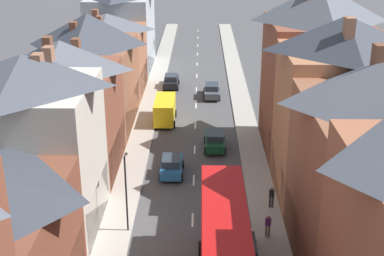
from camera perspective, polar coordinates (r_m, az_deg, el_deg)
The scene contains 14 objects.
pavement_left at distance 55.64m, azimuth -4.88°, elevation 1.13°, with size 2.20×104.00×0.14m, color #A8A399.
pavement_right at distance 55.55m, azimuth 5.65°, elevation 1.07°, with size 2.20×104.00×0.14m, color #A8A399.
centre_line_dashes at distance 53.51m, azimuth 0.36°, elevation 0.29°, with size 0.14×97.80×0.01m.
terrace_row_left at distance 42.72m, azimuth -13.58°, elevation 2.14°, with size 8.00×76.60×14.10m.
double_decker_bus_lead at distance 29.49m, azimuth 3.40°, elevation -12.73°, with size 2.74×10.80×5.30m.
car_near_blue at distance 65.46m, azimuth -2.24°, elevation 5.03°, with size 1.90×4.16×1.63m.
car_near_silver at distance 43.15m, azimuth -2.19°, elevation -4.01°, with size 1.90×3.86×1.58m.
car_parked_right_a at distance 47.87m, azimuth 2.44°, elevation -1.32°, with size 1.90×4.04×1.63m.
car_mid_black at distance 32.92m, azimuth 5.47°, elevation -12.95°, with size 1.90×4.52×1.60m.
car_mid_white at distance 61.84m, azimuth 2.12°, elevation 4.04°, with size 1.90×4.40×1.62m.
delivery_van at distance 54.06m, azimuth -2.92°, elevation 2.00°, with size 2.20×5.20×2.41m.
pedestrian_mid_left at distance 35.18m, azimuth 8.11°, elevation -10.17°, with size 0.36×0.22×1.61m.
pedestrian_mid_right at distance 38.52m, azimuth 8.48°, elevation -7.19°, with size 0.36×0.22×1.61m.
street_lamp at distance 34.80m, azimuth -7.03°, elevation -6.30°, with size 0.20×1.12×5.50m.
Camera 1 is at (0.49, -13.87, 19.40)m, focal length 50.00 mm.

